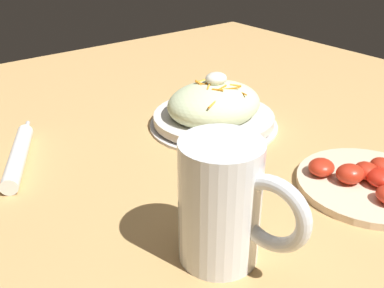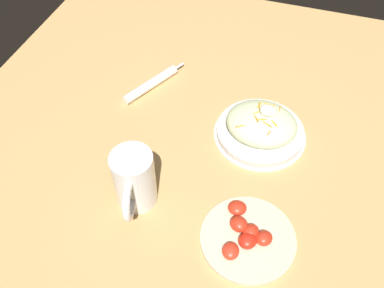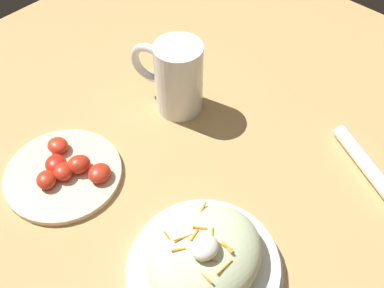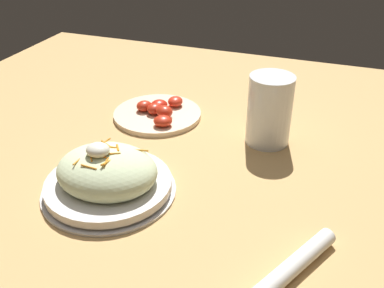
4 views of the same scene
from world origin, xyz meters
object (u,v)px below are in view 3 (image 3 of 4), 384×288
at_px(beer_mug, 177,80).
at_px(napkin_roll, 369,168).
at_px(salad_plate, 205,260).
at_px(tomato_plate, 65,172).

height_order(beer_mug, napkin_roll, beer_mug).
relative_size(salad_plate, tomato_plate, 1.16).
xyz_separation_m(salad_plate, tomato_plate, (-0.03, 0.29, -0.02)).
relative_size(salad_plate, napkin_roll, 1.15).
bearing_deg(tomato_plate, napkin_roll, -46.05).
xyz_separation_m(salad_plate, napkin_roll, (0.33, -0.08, -0.02)).
bearing_deg(salad_plate, napkin_roll, -14.28).
distance_m(salad_plate, tomato_plate, 0.30).
distance_m(salad_plate, beer_mug, 0.36).
xyz_separation_m(napkin_roll, tomato_plate, (-0.37, 0.38, -0.00)).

